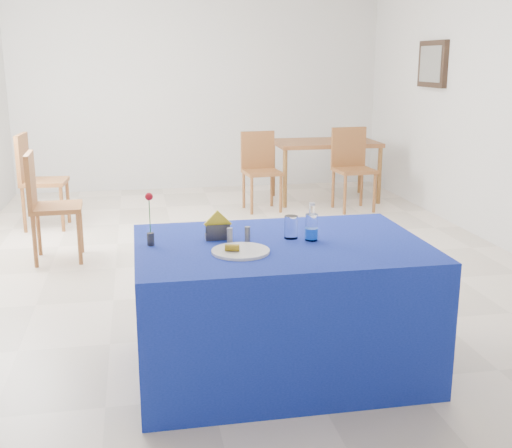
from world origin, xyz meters
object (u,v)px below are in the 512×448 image
at_px(water_bottle, 311,228).
at_px(chair_bg_right, 351,163).
at_px(chair_bg_left, 260,165).
at_px(chair_win_a, 45,199).
at_px(plate, 241,251).
at_px(blue_table, 280,306).
at_px(chair_win_b, 35,174).
at_px(oak_table, 325,147).

xyz_separation_m(water_bottle, chair_bg_right, (1.58, 3.89, -0.27)).
xyz_separation_m(chair_bg_left, chair_win_a, (-2.25, -1.68, 0.03)).
distance_m(plate, chair_bg_right, 4.52).
bearing_deg(blue_table, plate, -148.11).
bearing_deg(chair_win_b, chair_win_a, -164.67).
bearing_deg(blue_table, chair_win_b, 116.60).
bearing_deg(oak_table, water_bottle, -107.69).
relative_size(plate, chair_bg_left, 0.33).
xyz_separation_m(water_bottle, chair_bg_left, (0.50, 4.07, -0.30)).
height_order(plate, blue_table, plate).
height_order(plate, chair_win_b, chair_win_b).
xyz_separation_m(blue_table, water_bottle, (0.18, 0.01, 0.45)).
relative_size(plate, water_bottle, 1.43).
distance_m(plate, water_bottle, 0.46).
distance_m(water_bottle, chair_bg_right, 4.20).
distance_m(blue_table, chair_bg_left, 4.14).
bearing_deg(chair_bg_left, chair_win_a, -148.81).
height_order(chair_bg_left, chair_win_b, chair_win_b).
relative_size(plate, oak_table, 0.24).
relative_size(chair_bg_left, chair_bg_right, 0.95).
bearing_deg(chair_bg_right, water_bottle, -116.19).
relative_size(oak_table, chair_win_b, 1.27).
bearing_deg(chair_win_b, chair_bg_left, -76.00).
distance_m(chair_win_a, chair_win_b, 1.25).
xyz_separation_m(plate, chair_bg_left, (0.93, 4.24, -0.23)).
height_order(plate, chair_bg_right, chair_bg_right).
relative_size(plate, chair_win_a, 0.32).
relative_size(oak_table, chair_bg_right, 1.32).
bearing_deg(chair_win_a, chair_win_b, 9.17).
height_order(plate, chair_win_a, chair_win_a).
relative_size(oak_table, chair_bg_left, 1.38).
xyz_separation_m(plate, chair_win_b, (-1.57, 3.78, -0.19)).
bearing_deg(plate, water_bottle, 20.82).
xyz_separation_m(blue_table, oak_table, (1.59, 4.44, 0.30)).
relative_size(plate, chair_bg_right, 0.32).
xyz_separation_m(chair_bg_right, chair_win_a, (-3.32, -1.49, 0.00)).
relative_size(blue_table, oak_table, 1.25).
xyz_separation_m(blue_table, chair_bg_left, (0.68, 4.08, 0.15)).
distance_m(oak_table, chair_bg_right, 0.58).
distance_m(blue_table, chair_win_b, 4.06).
distance_m(plate, chair_bg_left, 4.34).
bearing_deg(chair_win_a, oak_table, -59.60).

